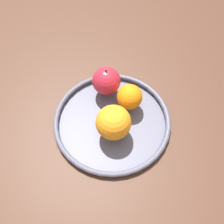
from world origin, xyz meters
TOP-DOWN VIEW (x-y plane):
  - ground_plane at (0.00, 0.00)cm, footprint 158.10×158.10cm
  - fruit_bowl at (0.00, 0.00)cm, footprint 28.19×28.19cm
  - apple at (7.86, -3.76)cm, footprint 7.03×7.03cm
  - orange_back_left at (1.05, -5.82)cm, footprint 6.12×6.12cm
  - orange_center at (-2.90, 1.62)cm, footprint 7.91×7.91cm

SIDE VIEW (x-z plane):
  - ground_plane at x=0.00cm, z-range -4.00..0.00cm
  - fruit_bowl at x=0.00cm, z-range 0.02..1.82cm
  - orange_back_left at x=1.05cm, z-range 1.80..7.92cm
  - apple at x=7.86cm, z-range 1.40..9.24cm
  - orange_center at x=-2.90cm, z-range 1.80..9.71cm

